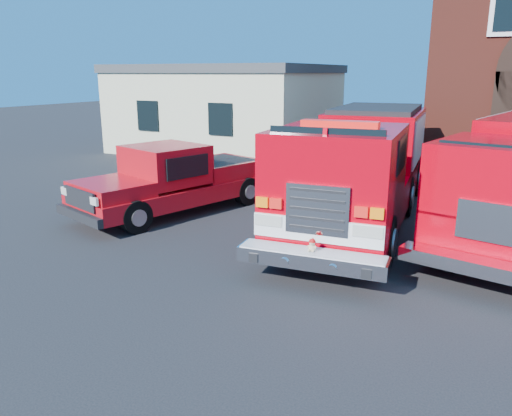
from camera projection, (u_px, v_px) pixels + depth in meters
The scene contains 4 objects.
ground at pixel (280, 250), 11.50m from camera, with size 100.00×100.00×0.00m, color black.
side_building at pixel (228, 108), 26.06m from camera, with size 10.20×8.20×4.35m.
fire_engine at pixel (362, 165), 13.44m from camera, with size 3.61×9.92×2.99m.
pickup_truck at pixel (175, 180), 14.49m from camera, with size 3.84×6.42×1.98m.
Camera 1 is at (4.48, -9.89, 3.96)m, focal length 35.00 mm.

